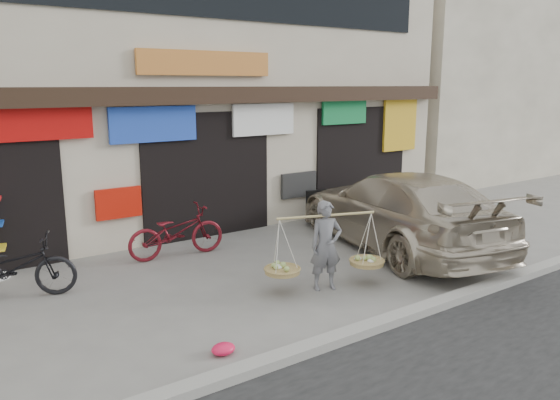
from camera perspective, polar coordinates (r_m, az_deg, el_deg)
ground at (r=9.34m, az=2.72°, el=-8.53°), size 70.00×70.00×0.00m
kerb at (r=7.95m, az=11.74°, el=-12.11°), size 70.00×0.25×0.12m
shophouse_block at (r=14.37m, az=-13.30°, el=12.39°), size 14.00×6.32×7.00m
neighbor_east at (r=23.44m, az=19.08°, el=11.19°), size 12.00×7.00×6.40m
street_vendor at (r=8.85m, az=4.81°, el=-5.18°), size 1.95×1.02×1.46m
bike_0 at (r=9.48m, az=-26.14°, el=-6.33°), size 1.99×1.31×0.99m
bike_2 at (r=10.69m, az=-10.78°, el=-3.28°), size 1.93×0.81×0.99m
suv at (r=11.31m, az=12.25°, el=-1.02°), size 3.28×5.72×1.56m
red_bag at (r=7.02m, az=-5.95°, el=-15.22°), size 0.31×0.25×0.14m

